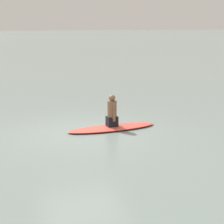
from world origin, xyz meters
TOP-DOWN VIEW (x-y plane):
  - ground_plane at (0.00, 0.00)m, footprint 400.00×400.00m
  - surfboard at (-0.08, 0.98)m, footprint 0.83×2.80m
  - person_paddler at (-0.08, 0.98)m, footprint 0.42×0.32m

SIDE VIEW (x-z plane):
  - ground_plane at x=0.00m, z-range 0.00..0.00m
  - surfboard at x=-0.08m, z-range 0.00..0.09m
  - person_paddler at x=-0.08m, z-range 0.05..1.01m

